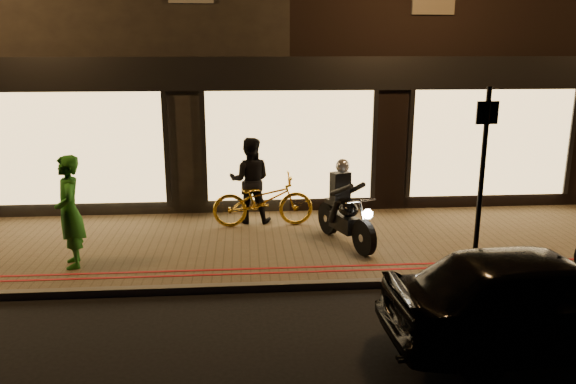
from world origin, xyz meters
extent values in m
plane|color=black|center=(0.00, 0.00, 0.00)|extent=(90.00, 90.00, 0.00)
cube|color=brown|center=(0.00, 2.00, 0.06)|extent=(50.00, 4.00, 0.12)
cube|color=#59544C|center=(0.00, 0.05, 0.06)|extent=(50.00, 0.14, 0.12)
cube|color=#9C0E0F|center=(0.00, 0.45, 0.12)|extent=(50.00, 0.06, 0.01)
cube|color=#9C0E0F|center=(0.00, 0.65, 0.12)|extent=(50.00, 0.06, 0.01)
cube|color=black|center=(-6.00, 9.00, 4.25)|extent=(12.00, 10.00, 8.50)
cube|color=black|center=(6.00, 9.00, 4.25)|extent=(12.00, 10.00, 8.50)
cube|color=black|center=(0.00, 3.95, 3.15)|extent=(48.00, 0.12, 0.70)
cube|color=#F6CA7B|center=(-4.50, 3.94, 1.61)|extent=(3.60, 0.06, 2.38)
cube|color=#F6CA7B|center=(0.00, 3.94, 1.61)|extent=(3.60, 0.06, 2.38)
cube|color=#F6CA7B|center=(4.50, 3.94, 1.61)|extent=(3.60, 0.06, 2.38)
cylinder|color=black|center=(1.08, 1.15, 0.44)|extent=(0.34, 0.64, 0.64)
cylinder|color=black|center=(0.63, 2.37, 0.44)|extent=(0.34, 0.64, 0.64)
cylinder|color=silver|center=(1.08, 1.15, 0.44)|extent=(0.18, 0.18, 0.14)
cylinder|color=silver|center=(0.63, 2.37, 0.44)|extent=(0.18, 0.18, 0.14)
cube|color=black|center=(0.84, 1.81, 0.52)|extent=(0.49, 0.75, 0.30)
ellipsoid|color=black|center=(0.89, 1.69, 0.82)|extent=(0.48, 0.59, 0.29)
cube|color=black|center=(0.74, 2.09, 0.82)|extent=(0.40, 0.59, 0.09)
cylinder|color=silver|center=(1.03, 1.29, 1.07)|extent=(0.57, 0.24, 0.03)
cylinder|color=silver|center=(1.07, 1.20, 0.74)|extent=(0.16, 0.32, 0.71)
sphere|color=white|center=(1.12, 1.07, 0.90)|extent=(0.22, 0.22, 0.17)
cylinder|color=silver|center=(0.80, 2.27, 0.40)|extent=(0.26, 0.54, 0.07)
cube|color=black|center=(0.78, 1.97, 1.17)|extent=(0.40, 0.32, 0.55)
sphere|color=#B2B4BA|center=(0.80, 1.91, 1.58)|extent=(0.33, 0.33, 0.26)
cylinder|color=black|center=(0.74, 1.61, 1.20)|extent=(0.36, 0.57, 0.34)
cylinder|color=black|center=(1.04, 1.72, 1.20)|extent=(0.22, 0.61, 0.34)
cylinder|color=black|center=(0.66, 1.88, 0.72)|extent=(0.26, 0.28, 0.46)
cylinder|color=black|center=(0.93, 1.98, 0.72)|extent=(0.13, 0.27, 0.46)
cylinder|color=black|center=(2.72, 0.25, 1.62)|extent=(0.09, 0.09, 3.00)
cube|color=black|center=(2.72, 0.25, 2.72)|extent=(0.35, 0.06, 0.35)
imported|color=gold|center=(-0.63, 2.99, 0.66)|extent=(2.07, 0.79, 1.07)
imported|color=#20691C|center=(-3.88, 1.05, 1.06)|extent=(0.64, 0.79, 1.88)
imported|color=black|center=(-0.88, 3.27, 1.02)|extent=(0.93, 0.76, 1.79)
imported|color=black|center=(2.63, -1.92, 0.66)|extent=(3.97, 1.79, 1.33)
camera|label=1|loc=(-0.99, -8.06, 3.68)|focal=35.00mm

